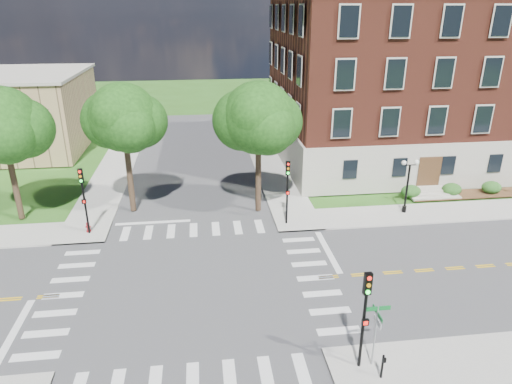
{
  "coord_description": "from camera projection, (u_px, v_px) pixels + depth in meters",
  "views": [
    {
      "loc": [
        0.85,
        -22.49,
        14.97
      ],
      "look_at": [
        4.4,
        6.09,
        3.2
      ],
      "focal_mm": 32.0,
      "sensor_mm": 36.0,
      "label": 1
    }
  ],
  "objects": [
    {
      "name": "street_sign_pole",
      "position": [
        376.0,
        324.0,
        19.57
      ],
      "size": [
        1.1,
        1.1,
        3.1
      ],
      "color": "gray",
      "rests_on": "ground"
    },
    {
      "name": "main_building",
      "position": [
        429.0,
        77.0,
        46.02
      ],
      "size": [
        30.6,
        22.4,
        16.5
      ],
      "color": "#B6AFA1",
      "rests_on": "ground"
    },
    {
      "name": "road_ns",
      "position": [
        193.0,
        287.0,
        26.23
      ],
      "size": [
        12.0,
        90.0,
        0.01
      ],
      "primitive_type": "cube",
      "color": "#3D3D3F",
      "rests_on": "ground"
    },
    {
      "name": "shrub_row",
      "position": [
        509.0,
        194.0,
        39.23
      ],
      "size": [
        18.0,
        2.0,
        1.3
      ],
      "primitive_type": null,
      "color": "#1E4617",
      "rests_on": "ground"
    },
    {
      "name": "tree_c",
      "position": [
        123.0,
        118.0,
        33.01
      ],
      "size": [
        5.05,
        5.05,
        9.9
      ],
      "color": "#2F2517",
      "rests_on": "ground"
    },
    {
      "name": "ground",
      "position": [
        193.0,
        287.0,
        26.23
      ],
      "size": [
        160.0,
        160.0,
        0.0
      ],
      "primitive_type": "plane",
      "color": "#2D5819",
      "rests_on": "ground"
    },
    {
      "name": "push_button_post",
      "position": [
        383.0,
        365.0,
        19.39
      ],
      "size": [
        0.14,
        0.21,
        1.2
      ],
      "color": "black",
      "rests_on": "ground"
    },
    {
      "name": "twin_lamp_west",
      "position": [
        408.0,
        183.0,
        34.56
      ],
      "size": [
        1.36,
        0.36,
        4.23
      ],
      "color": "black",
      "rests_on": "ground"
    },
    {
      "name": "tree_d",
      "position": [
        258.0,
        118.0,
        33.09
      ],
      "size": [
        5.35,
        5.35,
        10.0
      ],
      "color": "#2F2517",
      "rests_on": "ground"
    },
    {
      "name": "traffic_signal_ne",
      "position": [
        287.0,
        184.0,
        32.47
      ],
      "size": [
        0.36,
        0.41,
        4.8
      ],
      "color": "black",
      "rests_on": "ground"
    },
    {
      "name": "crosswalk_east",
      "position": [
        315.0,
        278.0,
        27.05
      ],
      "size": [
        2.2,
        10.2,
        0.02
      ],
      "primitive_type": null,
      "color": "silver",
      "rests_on": "ground"
    },
    {
      "name": "traffic_signal_se",
      "position": [
        365.0,
        309.0,
        19.14
      ],
      "size": [
        0.33,
        0.36,
        4.8
      ],
      "color": "black",
      "rests_on": "ground"
    },
    {
      "name": "sidewalk_ne",
      "position": [
        361.0,
        180.0,
        42.08
      ],
      "size": [
        34.0,
        34.0,
        0.12
      ],
      "color": "#9E9B93",
      "rests_on": "ground"
    },
    {
      "name": "fire_hydrant",
      "position": [
        88.0,
        227.0,
        32.24
      ],
      "size": [
        0.35,
        0.35,
        0.75
      ],
      "color": "maroon",
      "rests_on": "ground"
    },
    {
      "name": "stop_bar_east",
      "position": [
        328.0,
        251.0,
        29.99
      ],
      "size": [
        0.4,
        5.5,
        0.0
      ],
      "primitive_type": "cube",
      "color": "silver",
      "rests_on": "ground"
    },
    {
      "name": "traffic_signal_nw",
      "position": [
        83.0,
        193.0,
        31.02
      ],
      "size": [
        0.38,
        0.46,
        4.8
      ],
      "color": "black",
      "rests_on": "ground"
    },
    {
      "name": "road_ew",
      "position": [
        193.0,
        287.0,
        26.23
      ],
      "size": [
        90.0,
        12.0,
        0.01
      ],
      "primitive_type": "cube",
      "color": "#3D3D3F",
      "rests_on": "ground"
    },
    {
      "name": "tree_b",
      "position": [
        2.0,
        125.0,
        31.73
      ],
      "size": [
        5.38,
        5.38,
        9.87
      ],
      "color": "#2F2517",
      "rests_on": "ground"
    },
    {
      "name": "sidewalk_nw",
      "position": [
        11.0,
        196.0,
        38.58
      ],
      "size": [
        34.0,
        34.0,
        0.12
      ],
      "color": "#9E9B93",
      "rests_on": "ground"
    }
  ]
}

